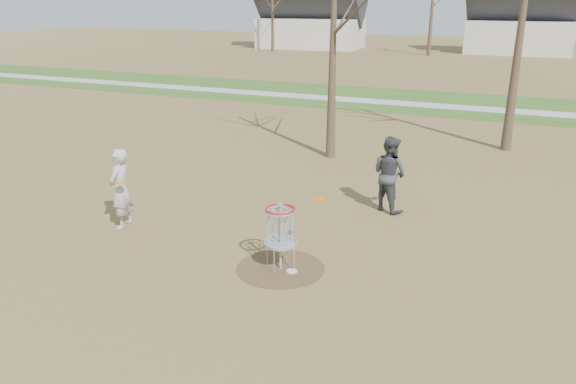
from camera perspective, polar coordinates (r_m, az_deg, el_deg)
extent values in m
plane|color=brown|center=(11.47, -0.76, -7.77)|extent=(160.00, 160.00, 0.00)
cube|color=#2D5119|center=(31.04, 15.81, 8.66)|extent=(160.00, 8.00, 0.01)
cube|color=#9E9E99|center=(30.06, 15.51, 8.40)|extent=(160.00, 1.50, 0.01)
cylinder|color=#47331E|center=(11.47, -0.76, -7.75)|extent=(1.80, 1.80, 0.01)
imported|color=#B2B2B2|center=(13.75, -16.66, 0.34)|extent=(0.55, 0.76, 1.91)
imported|color=#3A3B40|center=(14.47, 10.26, 1.83)|extent=(1.18, 1.09, 1.95)
cylinder|color=white|center=(11.32, 0.39, -8.04)|extent=(0.22, 0.22, 0.02)
cylinder|color=#FF660D|center=(11.71, 3.22, -0.78)|extent=(0.23, 0.22, 0.08)
cylinder|color=orange|center=(13.31, -16.58, 0.89)|extent=(0.22, 0.22, 0.02)
cylinder|color=#9EA3AD|center=(11.19, -0.78, -4.68)|extent=(0.05, 0.05, 1.35)
cylinder|color=#9EA3AD|center=(11.24, -0.77, -5.26)|extent=(0.64, 0.64, 0.04)
torus|color=#9EA3AD|center=(10.97, -0.79, -1.92)|extent=(0.60, 0.60, 0.04)
torus|color=red|center=(10.96, -0.79, -1.75)|extent=(0.60, 0.60, 0.04)
cone|color=#382B1E|center=(18.94, 4.59, 14.61)|extent=(0.32, 0.32, 7.50)
cone|color=#382B1E|center=(21.34, 22.58, 15.12)|extent=(0.36, 0.36, 8.50)
cone|color=#382B1E|center=(61.25, -1.59, 17.83)|extent=(0.36, 0.36, 8.00)
cone|color=#382B1E|center=(58.23, 14.43, 17.71)|extent=(0.40, 0.40, 9.00)
cube|color=silver|center=(66.04, 2.38, 15.81)|extent=(11.46, 7.75, 3.20)
pyramid|color=#2D2D33|center=(65.95, 2.42, 18.75)|extent=(12.01, 7.79, 3.55)
cube|color=silver|center=(63.45, 22.54, 14.33)|extent=(10.24, 7.34, 3.20)
pyramid|color=#2D2D33|center=(63.35, 22.94, 17.35)|extent=(10.74, 7.36, 3.55)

